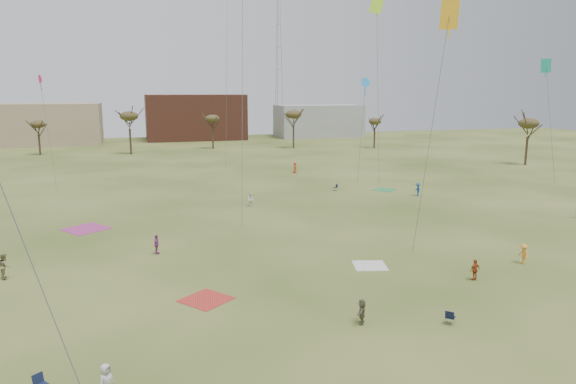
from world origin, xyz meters
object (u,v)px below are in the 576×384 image
object	(u,v)px
spectator_fore_a	(475,270)
camp_chair_center	(450,320)
radio_tower	(279,69)
flyer_near_left	(106,382)
camp_chair_right	(335,189)

from	to	relation	value
spectator_fore_a	camp_chair_center	distance (m)	8.10
spectator_fore_a	radio_tower	size ratio (longest dim) A/B	0.04
flyer_near_left	spectator_fore_a	bearing A→B (deg)	-34.36
spectator_fore_a	camp_chair_right	distance (m)	34.26
radio_tower	camp_chair_right	bearing A→B (deg)	-100.32
camp_chair_right	camp_chair_center	bearing A→B (deg)	-17.47
camp_chair_right	radio_tower	distance (m)	90.10
flyer_near_left	radio_tower	world-z (taller)	radio_tower
flyer_near_left	camp_chair_center	bearing A→B (deg)	-45.60
spectator_fore_a	camp_chair_center	size ratio (longest dim) A/B	1.75
flyer_near_left	radio_tower	bearing A→B (deg)	18.80
camp_chair_center	camp_chair_right	size ratio (longest dim) A/B	1.00
flyer_near_left	spectator_fore_a	xyz separation A→B (m)	(24.20, 8.08, -0.06)
flyer_near_left	camp_chair_center	xyz separation A→B (m)	(18.50, 2.35, -0.56)
camp_chair_center	spectator_fore_a	bearing A→B (deg)	-88.84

